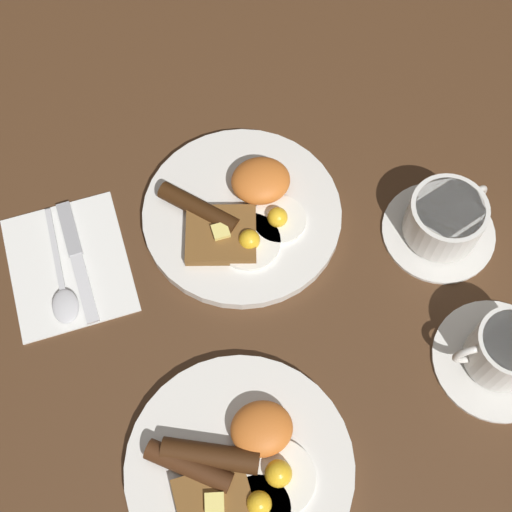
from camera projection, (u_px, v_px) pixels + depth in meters
The scene contains 8 objects.
ground_plane at pixel (242, 217), 0.91m from camera, with size 3.00×3.00×0.00m, color #4C301C.
breakfast_plate_near at pixel (243, 213), 0.90m from camera, with size 0.25×0.25×0.05m.
breakfast_plate_far at pixel (239, 467), 0.77m from camera, with size 0.25×0.25×0.05m.
teacup_near at pixel (444, 221), 0.88m from camera, with size 0.14×0.14×0.07m.
teacup_far at pixel (503, 353), 0.80m from camera, with size 0.15×0.15×0.07m.
napkin at pixel (69, 264), 0.88m from camera, with size 0.14×0.17×0.01m, color white.
knife at pixel (76, 254), 0.88m from camera, with size 0.04×0.17×0.01m.
spoon at pixel (63, 293), 0.86m from camera, with size 0.03×0.16×0.01m.
Camera 1 is at (0.07, 0.43, 0.80)m, focal length 50.00 mm.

